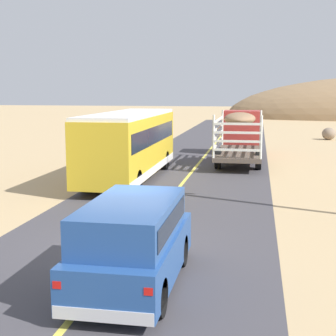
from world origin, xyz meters
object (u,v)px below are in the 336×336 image
suv_near (133,240)px  boulder_far_horizon (329,134)px  bus (130,144)px  livestock_truck (241,130)px

suv_near → boulder_far_horizon: 36.02m
boulder_far_horizon → bus: bearing=-118.8°
suv_near → bus: bus is taller
suv_near → bus: size_ratio=0.46×
livestock_truck → boulder_far_horizon: 15.20m
livestock_truck → bus: size_ratio=0.97×
livestock_truck → bus: bus is taller
suv_near → livestock_truck: bearing=85.8°
livestock_truck → bus: bearing=-120.2°
suv_near → bus: (-3.43, 12.98, 0.66)m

